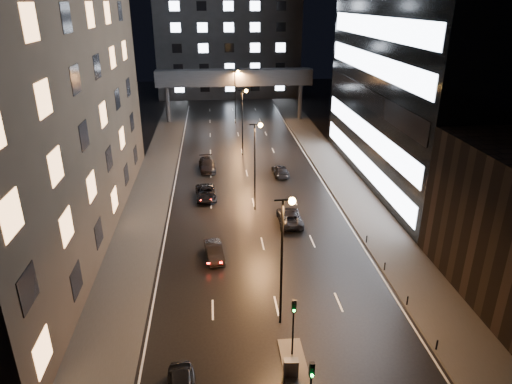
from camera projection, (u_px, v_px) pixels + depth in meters
ground at (247, 173)px, 63.38m from camera, size 160.00×160.00×0.00m
sidewalk_left at (151, 190)px, 57.65m from camera, size 5.00×110.00×0.15m
sidewalk_right at (345, 183)px, 59.87m from camera, size 5.00×110.00×0.15m
building_far at (228, 43)px, 111.72m from camera, size 34.00×14.00×25.00m
skybridge at (234, 78)px, 87.65m from camera, size 30.00×3.00×10.00m
median_island at (299, 383)px, 28.52m from camera, size 1.60×8.00×0.15m
traffic_signal_near at (293, 319)px, 29.64m from camera, size 0.28×0.34×4.40m
traffic_signal_far at (311, 384)px, 24.59m from camera, size 0.28×0.34×4.40m
bollard_row at (421, 322)px, 33.38m from camera, size 0.12×25.12×0.90m
streetlight_near at (284, 246)px, 31.52m from camera, size 1.45×0.50×10.15m
streetlight_mid_a at (256, 156)px, 49.86m from camera, size 1.45×0.50×10.15m
streetlight_mid_b at (243, 114)px, 68.20m from camera, size 1.45×0.50×10.15m
streetlight_far at (236, 90)px, 86.55m from camera, size 1.45×0.50×10.15m
car_away_b at (214, 251)px, 42.30m from camera, size 1.98×4.31×1.37m
car_away_c at (206, 193)px, 55.01m from camera, size 2.72×5.29×1.43m
car_away_d at (207, 165)px, 64.33m from camera, size 2.62×5.48×1.54m
car_toward_a at (290, 217)px, 48.91m from camera, size 2.54×5.31×1.46m
car_toward_b at (280, 171)px, 62.37m from camera, size 2.07×4.78×1.37m
utility_cabinet at (291, 368)px, 28.80m from camera, size 0.94×0.57×1.24m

